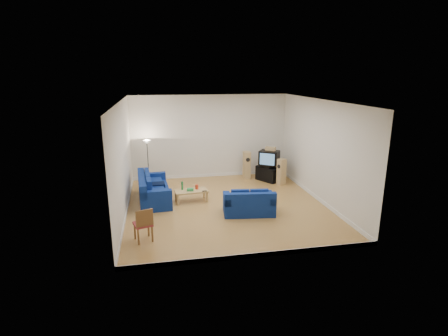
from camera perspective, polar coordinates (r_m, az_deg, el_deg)
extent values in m
cube|color=olive|center=(10.89, 0.40, -6.14)|extent=(6.00, 6.50, 0.01)
cube|color=white|center=(10.17, 0.44, 10.90)|extent=(6.00, 6.50, 0.01)
cube|color=silver|center=(13.55, -2.30, 5.13)|extent=(6.00, 0.01, 3.20)
cube|color=silver|center=(7.37, 5.41, -3.52)|extent=(6.00, 0.01, 3.20)
cube|color=silver|center=(10.27, -16.23, 1.29)|extent=(0.01, 6.50, 3.20)
cube|color=silver|center=(11.38, 15.41, 2.66)|extent=(0.01, 6.50, 3.20)
cube|color=white|center=(13.89, -2.23, -1.14)|extent=(6.00, 0.02, 0.12)
cube|color=white|center=(8.01, 5.11, -13.99)|extent=(6.00, 0.02, 0.12)
cube|color=white|center=(10.73, -15.57, -6.72)|extent=(0.02, 6.50, 0.12)
cube|color=white|center=(11.79, 14.85, -4.66)|extent=(0.02, 6.50, 0.12)
cube|color=#051958|center=(11.47, -11.32, -4.22)|extent=(1.07, 2.22, 0.41)
cube|color=#051958|center=(11.33, -13.23, -2.36)|extent=(0.36, 2.17, 0.42)
cube|color=#051958|center=(12.30, -11.69, -1.34)|extent=(0.94, 0.28, 0.24)
cube|color=#051958|center=(10.45, -11.05, -4.26)|extent=(0.94, 0.28, 0.24)
cube|color=black|center=(11.39, -10.66, -2.72)|extent=(0.42, 0.42, 0.12)
cube|color=#051958|center=(10.27, 4.06, -6.44)|extent=(1.56, 1.00, 0.36)
cube|color=#051958|center=(9.85, 4.34, -5.12)|extent=(1.48, 0.37, 0.37)
cube|color=#051958|center=(10.11, 0.49, -5.04)|extent=(0.29, 0.84, 0.21)
cube|color=#051958|center=(10.27, 7.62, -4.84)|extent=(0.29, 0.84, 0.21)
cube|color=black|center=(10.30, 3.99, -4.79)|extent=(0.39, 0.39, 0.10)
cube|color=tan|center=(11.16, -5.38, -3.76)|extent=(1.07, 0.61, 0.05)
cube|color=tan|center=(10.96, -7.54, -5.23)|extent=(0.07, 0.07, 0.32)
cube|color=tan|center=(11.34, -7.87, -4.52)|extent=(0.07, 0.07, 0.32)
cube|color=tan|center=(11.12, -2.80, -4.80)|extent=(0.07, 0.07, 0.32)
cube|color=tan|center=(11.50, -3.28, -4.12)|extent=(0.07, 0.07, 0.32)
cylinder|color=#197233|center=(11.19, -6.84, -2.89)|extent=(0.06, 0.06, 0.27)
cube|color=green|center=(11.08, -5.54, -3.53)|extent=(0.22, 0.14, 0.09)
cylinder|color=red|center=(11.23, -4.47, -3.09)|extent=(0.13, 0.13, 0.14)
cube|color=black|center=(11.03, -3.23, -3.77)|extent=(0.15, 0.05, 0.02)
cube|color=black|center=(13.40, 7.24, -0.93)|extent=(0.88, 1.02, 0.54)
cube|color=black|center=(13.25, 7.17, 0.33)|extent=(0.49, 0.52, 0.09)
cube|color=black|center=(13.19, 7.39, 1.67)|extent=(0.86, 0.82, 0.54)
cube|color=#3A5E7F|center=(12.94, 7.05, 1.42)|extent=(0.47, 0.33, 0.43)
cube|color=tan|center=(13.19, 7.60, 3.15)|extent=(0.40, 0.34, 0.13)
cube|color=tan|center=(13.52, 3.73, 0.47)|extent=(0.25, 0.32, 1.07)
cylinder|color=black|center=(13.31, 3.93, 1.35)|extent=(0.16, 0.02, 0.16)
cube|color=tan|center=(12.94, 9.36, -0.63)|extent=(0.35, 0.32, 0.96)
cylinder|color=black|center=(12.77, 8.94, 0.25)|extent=(0.08, 0.14, 0.14)
cylinder|color=black|center=(13.25, -12.10, -2.50)|extent=(0.21, 0.21, 0.03)
cylinder|color=black|center=(13.04, -12.28, 0.76)|extent=(0.03, 0.03, 1.54)
cone|color=white|center=(12.87, -12.48, 4.18)|extent=(0.28, 0.28, 0.12)
cube|color=brown|center=(8.69, -13.82, -10.85)|extent=(0.05, 0.05, 0.41)
cube|color=brown|center=(8.99, -14.35, -9.98)|extent=(0.05, 0.05, 0.41)
cube|color=brown|center=(8.76, -11.63, -10.49)|extent=(0.05, 0.05, 0.41)
cube|color=brown|center=(9.06, -12.24, -9.64)|extent=(0.05, 0.05, 0.41)
cube|color=#983135|center=(8.78, -13.10, -8.90)|extent=(0.52, 0.52, 0.06)
cube|color=brown|center=(8.52, -12.86, -7.98)|extent=(0.41, 0.15, 0.41)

